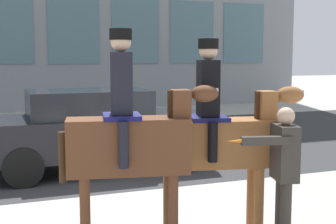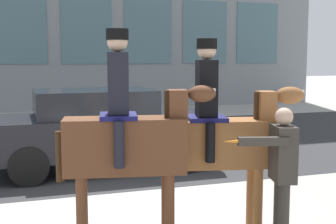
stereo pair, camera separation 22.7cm
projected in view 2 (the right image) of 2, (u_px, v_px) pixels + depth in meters
The scene contains 6 objects.
ground_plane at pixel (130, 201), 7.19m from camera, with size 80.00×80.00×0.00m, color #9E9B93.
road_surface at pixel (85, 146), 11.67m from camera, with size 24.07×8.50×0.01m.
mounted_horse_lead at pixel (128, 139), 5.10m from camera, with size 1.74×0.69×2.51m.
mounted_horse_companion at pixel (215, 137), 5.58m from camera, with size 1.93×0.75×2.42m.
pedestrian_bystander at pixel (281, 168), 5.23m from camera, with size 0.90×0.44×1.65m.
street_car_near_lane at pixel (99, 128), 9.13m from camera, with size 4.49×1.79×1.58m.
Camera 2 is at (-1.65, -6.81, 2.21)m, focal length 50.00 mm.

